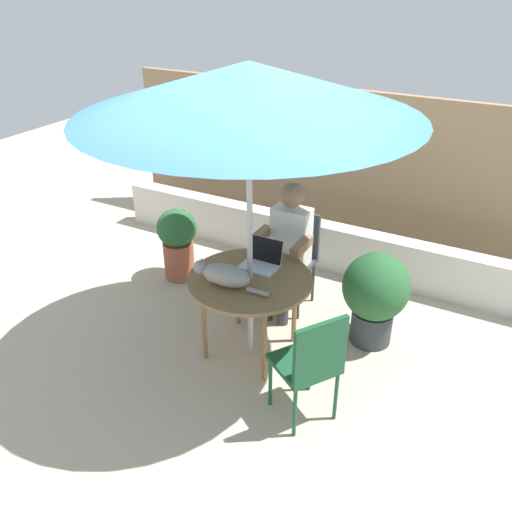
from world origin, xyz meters
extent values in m
plane|color=#BCAD93|center=(0.00, 0.00, 0.00)|extent=(14.00, 14.00, 0.00)
cube|color=#937756|center=(0.00, 2.30, 0.87)|extent=(5.54, 0.08, 1.74)
cube|color=beige|center=(0.00, 1.62, 0.25)|extent=(4.99, 0.20, 0.50)
cylinder|color=olive|center=(0.00, 0.00, 0.69)|extent=(1.00, 1.00, 0.03)
cylinder|color=olive|center=(0.27, 0.27, 0.34)|extent=(0.04, 0.04, 0.68)
cylinder|color=olive|center=(-0.27, 0.27, 0.34)|extent=(0.04, 0.04, 0.68)
cylinder|color=olive|center=(-0.27, -0.27, 0.34)|extent=(0.04, 0.04, 0.68)
cylinder|color=olive|center=(0.27, -0.27, 0.34)|extent=(0.04, 0.04, 0.68)
cylinder|color=#B7B7BC|center=(0.00, 0.00, 1.07)|extent=(0.04, 0.04, 2.15)
cone|color=#33668C|center=(0.00, 0.00, 2.17)|extent=(2.40, 2.40, 0.36)
sphere|color=#B7B7BC|center=(0.00, 0.00, 2.18)|extent=(0.06, 0.06, 0.06)
cube|color=#33383F|center=(0.00, 0.77, 0.45)|extent=(0.40, 0.40, 0.04)
cube|color=#33383F|center=(0.00, 0.95, 0.69)|extent=(0.40, 0.04, 0.44)
cylinder|color=#33383F|center=(0.17, 0.94, 0.22)|extent=(0.03, 0.03, 0.43)
cylinder|color=#33383F|center=(-0.17, 0.94, 0.22)|extent=(0.03, 0.03, 0.43)
cylinder|color=#33383F|center=(-0.17, 0.60, 0.22)|extent=(0.03, 0.03, 0.43)
cylinder|color=#33383F|center=(0.17, 0.60, 0.22)|extent=(0.03, 0.03, 0.43)
cube|color=#194C2D|center=(0.68, -0.46, 0.45)|extent=(0.56, 0.56, 0.04)
cube|color=#194C2D|center=(0.83, -0.56, 0.69)|extent=(0.25, 0.35, 0.44)
cylinder|color=#194C2D|center=(0.73, -0.69, 0.22)|extent=(0.03, 0.03, 0.43)
cylinder|color=#194C2D|center=(0.92, -0.41, 0.22)|extent=(0.03, 0.03, 0.43)
cylinder|color=#194C2D|center=(0.63, -0.22, 0.22)|extent=(0.03, 0.03, 0.43)
cylinder|color=#194C2D|center=(0.45, -0.50, 0.22)|extent=(0.03, 0.03, 0.43)
cube|color=white|center=(0.00, 0.77, 0.74)|extent=(0.34, 0.20, 0.54)
sphere|color=#936B4C|center=(0.00, 0.76, 1.14)|extent=(0.22, 0.22, 0.22)
cube|color=#383842|center=(-0.08, 0.62, 0.52)|extent=(0.12, 0.30, 0.12)
cylinder|color=#383842|center=(-0.08, 0.47, 0.23)|extent=(0.10, 0.10, 0.47)
cube|color=#383842|center=(0.08, 0.62, 0.52)|extent=(0.12, 0.30, 0.12)
cylinder|color=#383842|center=(0.08, 0.47, 0.23)|extent=(0.10, 0.10, 0.47)
cube|color=#936B4C|center=(-0.20, 0.55, 0.79)|extent=(0.08, 0.32, 0.08)
cube|color=#936B4C|center=(0.20, 0.55, 0.79)|extent=(0.08, 0.32, 0.08)
cube|color=silver|center=(-0.02, 0.18, 0.72)|extent=(0.30, 0.22, 0.02)
cube|color=black|center=(-0.02, 0.29, 0.82)|extent=(0.30, 0.06, 0.20)
cube|color=silver|center=(-0.01, 0.29, 0.82)|extent=(0.30, 0.06, 0.20)
ellipsoid|color=gray|center=(-0.11, -0.18, 0.79)|extent=(0.41, 0.22, 0.17)
sphere|color=gray|center=(-0.34, -0.19, 0.81)|extent=(0.11, 0.11, 0.11)
ellipsoid|color=white|center=(-0.22, -0.18, 0.75)|extent=(0.13, 0.13, 0.09)
cylinder|color=gray|center=(0.17, -0.19, 0.73)|extent=(0.18, 0.05, 0.04)
cone|color=gray|center=(-0.34, -0.16, 0.86)|extent=(0.04, 0.04, 0.03)
cone|color=gray|center=(-0.33, -0.22, 0.86)|extent=(0.04, 0.04, 0.03)
cylinder|color=#9E5138|center=(-1.23, 0.71, 0.20)|extent=(0.31, 0.31, 0.40)
ellipsoid|color=#26592D|center=(-1.23, 0.71, 0.56)|extent=(0.40, 0.40, 0.39)
cylinder|color=#33383D|center=(0.86, 0.61, 0.15)|extent=(0.35, 0.35, 0.30)
ellipsoid|color=#26592D|center=(0.86, 0.61, 0.55)|extent=(0.56, 0.56, 0.58)
camera|label=1|loc=(1.77, -3.18, 2.92)|focal=37.75mm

